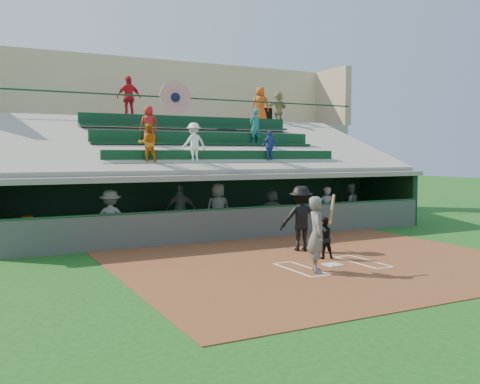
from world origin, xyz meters
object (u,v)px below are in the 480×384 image
home_plate (333,265)px  batter_at_plate (317,234)px  white_table (29,239)px  water_cooler (27,222)px  trash_bin (267,116)px  catcher (323,238)px

home_plate → batter_at_plate: (-0.85, -0.47, 0.95)m
home_plate → white_table: bearing=139.6°
home_plate → water_cooler: water_cooler is taller
batter_at_plate → water_cooler: size_ratio=5.28×
home_plate → trash_bin: bearing=67.2°
home_plate → catcher: (0.34, 0.89, 0.58)m
catcher → home_plate: bearing=80.1°
trash_bin → home_plate: bearing=-112.8°
batter_at_plate → trash_bin: trash_bin is taller
batter_at_plate → catcher: 1.84m
batter_at_plate → water_cooler: bearing=134.0°
batter_at_plate → white_table: bearing=133.7°
white_table → water_cooler: water_cooler is taller
catcher → white_table: (-7.35, 5.08, -0.23)m
home_plate → white_table: size_ratio=0.55×
white_table → trash_bin: trash_bin is taller
batter_at_plate → catcher: size_ratio=1.65×
trash_bin → white_table: bearing=-150.6°
white_table → water_cooler: 0.53m
catcher → batter_at_plate: bearing=59.5°
water_cooler → trash_bin: 14.95m
water_cooler → trash_bin: bearing=29.4°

